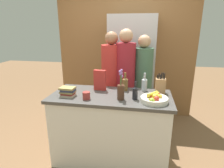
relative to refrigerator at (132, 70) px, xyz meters
The scene contains 16 objects.
ground_plane 1.59m from the refrigerator, 97.70° to the right, with size 14.00×14.00×0.00m, color brown.
kitchen_island 1.36m from the refrigerator, 97.70° to the right, with size 1.53×0.70×0.94m.
back_wall_wood 0.51m from the refrigerator, 115.00° to the left, with size 2.73×0.12×2.60m.
refrigerator is the anchor object (origin of this frame).
fruit_bowl 1.43m from the refrigerator, 75.15° to the right, with size 0.32×0.32×0.11m.
knife_block 1.15m from the refrigerator, 66.72° to the right, with size 0.13×0.11×0.28m.
flower_vase 1.37m from the refrigerator, 90.98° to the right, with size 0.09×0.09×0.37m.
cereal_box 1.13m from the refrigerator, 108.24° to the right, with size 0.17×0.08×0.28m.
coffee_mug 1.50m from the refrigerator, 106.74° to the right, with size 0.11×0.11×0.09m.
book_stack 1.54m from the refrigerator, 116.53° to the right, with size 0.19×0.15×0.12m.
bottle_oil 1.03m from the refrigerator, 90.60° to the right, with size 0.08×0.08×0.25m.
bottle_vinegar 1.34m from the refrigerator, 83.84° to the right, with size 0.06×0.06×0.22m.
bottle_wine 1.02m from the refrigerator, 76.03° to the right, with size 0.08×0.08×0.25m.
person_at_sink 0.67m from the refrigerator, 113.92° to the right, with size 0.32×0.32×1.71m.
person_in_blue 0.65m from the refrigerator, 94.33° to the right, with size 0.30×0.30×1.75m.
person_in_red_tee 0.58m from the refrigerator, 68.01° to the right, with size 0.30×0.30×1.66m.
Camera 1 is at (0.41, -2.21, 1.76)m, focal length 30.00 mm.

